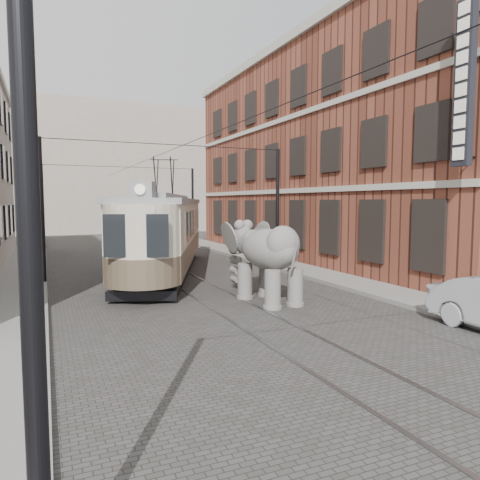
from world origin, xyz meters
name	(u,v)px	position (x,y,z in m)	size (l,w,h in m)	color
ground	(226,303)	(0.00, 0.00, 0.00)	(120.00, 120.00, 0.00)	#3C3A38
tram_rails	(226,303)	(0.00, 0.00, 0.01)	(1.54, 80.00, 0.02)	slate
sidewalk_right	(368,287)	(6.00, 0.00, 0.07)	(2.00, 60.00, 0.15)	slate
sidewalk_left	(9,321)	(-6.50, 0.00, 0.07)	(2.00, 60.00, 0.15)	slate
brick_building	(338,159)	(11.00, 9.00, 6.00)	(8.00, 26.00, 12.00)	brown
distant_block	(96,170)	(0.00, 40.00, 7.00)	(28.00, 10.00, 14.00)	gray
catenary	(178,211)	(-0.20, 5.00, 3.00)	(11.00, 30.20, 6.00)	black
tram	(165,216)	(-0.22, 7.29, 2.72)	(2.83, 13.72, 5.45)	beige
elephant	(269,262)	(1.42, -0.45, 1.38)	(2.49, 4.52, 2.77)	#5F5C58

